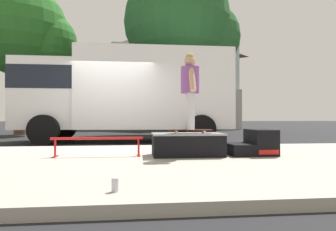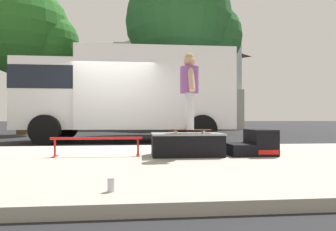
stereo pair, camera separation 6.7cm
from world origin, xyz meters
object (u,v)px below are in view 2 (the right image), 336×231
(box_truck, at_px, (127,92))
(street_tree_neighbour, at_px, (29,34))
(skater_kid, at_px, (189,85))
(kicker_ramp, at_px, (254,144))
(grind_rail, at_px, (97,142))
(skate_box, at_px, (187,144))
(street_tree_main, at_px, (185,26))
(soda_can, at_px, (111,185))
(skateboard, at_px, (189,130))

(box_truck, distance_m, street_tree_neighbour, 7.59)
(skater_kid, bearing_deg, street_tree_neighbour, 123.22)
(street_tree_neighbour, bearing_deg, skater_kid, -56.78)
(kicker_ramp, relative_size, grind_rail, 0.51)
(skate_box, relative_size, street_tree_main, 0.16)
(kicker_ramp, distance_m, soda_can, 3.42)
(kicker_ramp, height_order, box_truck, box_truck)
(skater_kid, bearing_deg, grind_rail, 175.78)
(soda_can, bearing_deg, skate_box, 65.81)
(skateboard, xyz_separation_m, box_truck, (-1.33, 4.87, 1.12))
(soda_can, distance_m, box_truck, 7.45)
(skate_box, xyz_separation_m, street_tree_main, (1.33, 8.62, 4.89))
(skater_kid, distance_m, street_tree_neighbour, 12.02)
(grind_rail, relative_size, box_truck, 0.23)
(street_tree_neighbour, bearing_deg, kicker_ramp, -51.87)
(skate_box, bearing_deg, street_tree_neighbour, 123.18)
(street_tree_neighbour, bearing_deg, street_tree_main, -7.13)
(kicker_ramp, bearing_deg, grind_rail, 178.50)
(skate_box, bearing_deg, skateboard, -48.96)
(skateboard, distance_m, soda_can, 2.71)
(street_tree_main, xyz_separation_m, street_tree_neighbour, (-7.59, 0.95, -0.31))
(grind_rail, xyz_separation_m, skater_kid, (1.64, -0.12, 1.02))
(grind_rail, distance_m, box_truck, 4.94)
(grind_rail, height_order, street_tree_main, street_tree_main)
(kicker_ramp, distance_m, skater_kid, 1.63)
(grind_rail, xyz_separation_m, box_truck, (0.31, 4.75, 1.32))
(skateboard, relative_size, soda_can, 6.29)
(soda_can, relative_size, street_tree_neighbour, 0.02)
(grind_rail, bearing_deg, street_tree_main, 71.05)
(grind_rail, height_order, street_tree_neighbour, street_tree_neighbour)
(skate_box, distance_m, soda_can, 2.71)
(box_truck, bearing_deg, grind_rail, -93.75)
(grind_rail, relative_size, street_tree_neighbour, 0.22)
(skater_kid, bearing_deg, street_tree_main, 81.53)
(skate_box, distance_m, kicker_ramp, 1.25)
(skateboard, height_order, street_tree_main, street_tree_main)
(kicker_ramp, xyz_separation_m, box_truck, (-2.54, 4.82, 1.39))
(skateboard, bearing_deg, box_truck, 105.30)
(soda_can, bearing_deg, street_tree_main, 77.58)
(soda_can, bearing_deg, skateboard, 64.60)
(street_tree_neighbour, bearing_deg, soda_can, -66.85)
(grind_rail, relative_size, street_tree_main, 0.20)
(street_tree_neighbour, bearing_deg, skateboard, -56.78)
(kicker_ramp, relative_size, skater_kid, 0.60)
(grind_rail, bearing_deg, skateboard, -4.22)
(box_truck, height_order, street_tree_neighbour, street_tree_neighbour)
(skater_kid, height_order, box_truck, box_truck)
(skate_box, bearing_deg, grind_rail, 177.34)
(skateboard, bearing_deg, skater_kid, -90.00)
(skateboard, xyz_separation_m, street_tree_neighbour, (-6.30, 9.62, 4.34))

